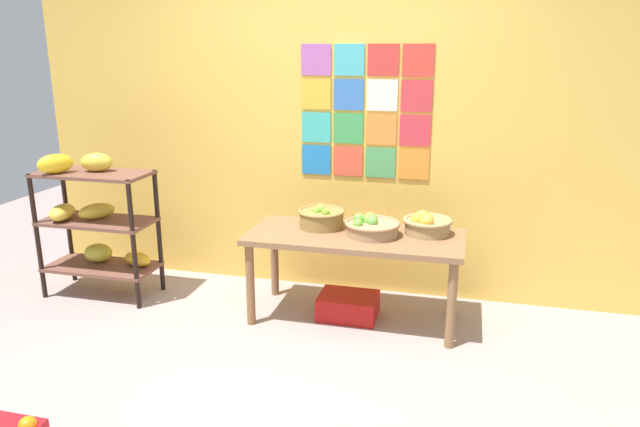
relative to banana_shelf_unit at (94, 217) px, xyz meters
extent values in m
plane|color=gray|center=(1.73, -0.96, -0.62)|extent=(9.11, 9.11, 0.00)
cube|color=#E7B74A|center=(1.73, 0.62, 0.78)|extent=(4.85, 0.06, 2.80)
cube|color=#AA5BAA|center=(1.61, 0.59, 1.16)|extent=(0.23, 0.01, 0.23)
cube|color=#42AEBB|center=(1.86, 0.59, 1.16)|extent=(0.23, 0.01, 0.23)
cube|color=red|center=(2.11, 0.59, 1.16)|extent=(0.23, 0.01, 0.23)
cube|color=red|center=(2.36, 0.59, 1.16)|extent=(0.23, 0.01, 0.23)
cube|color=gold|center=(1.61, 0.59, 0.91)|extent=(0.23, 0.01, 0.23)
cube|color=#346DBD|center=(1.86, 0.59, 0.91)|extent=(0.23, 0.01, 0.23)
cube|color=white|center=(2.11, 0.59, 0.91)|extent=(0.23, 0.01, 0.23)
cube|color=#CA353A|center=(2.36, 0.59, 0.91)|extent=(0.23, 0.01, 0.23)
cube|color=#3AB5A8|center=(1.61, 0.59, 0.66)|extent=(0.23, 0.01, 0.23)
cube|color=green|center=(1.86, 0.59, 0.66)|extent=(0.23, 0.01, 0.23)
cube|color=orange|center=(2.11, 0.59, 0.66)|extent=(0.23, 0.01, 0.23)
cube|color=#D33440|center=(2.36, 0.59, 0.66)|extent=(0.23, 0.01, 0.23)
cube|color=#207AC9|center=(1.61, 0.59, 0.41)|extent=(0.23, 0.01, 0.23)
cube|color=#E15038|center=(1.86, 0.59, 0.41)|extent=(0.23, 0.01, 0.23)
cube|color=#4C9E5D|center=(2.11, 0.59, 0.41)|extent=(0.23, 0.01, 0.23)
cube|color=orange|center=(2.36, 0.59, 0.41)|extent=(0.23, 0.01, 0.23)
cylinder|color=black|center=(-0.38, -0.18, -0.14)|extent=(0.04, 0.04, 0.98)
cylinder|color=black|center=(0.44, -0.18, -0.14)|extent=(0.04, 0.04, 0.98)
cylinder|color=black|center=(-0.38, 0.18, -0.14)|extent=(0.04, 0.04, 0.98)
cylinder|color=black|center=(0.44, 0.18, -0.14)|extent=(0.04, 0.04, 0.98)
cube|color=brown|center=(0.03, 0.00, -0.40)|extent=(0.85, 0.40, 0.03)
ellipsoid|color=yellow|center=(0.30, 0.07, -0.34)|extent=(0.28, 0.20, 0.11)
ellipsoid|color=#D5D93F|center=(-0.04, 0.06, -0.31)|extent=(0.25, 0.22, 0.15)
cube|color=brown|center=(0.03, 0.00, -0.03)|extent=(0.85, 0.40, 0.02)
ellipsoid|color=yellow|center=(0.01, 0.02, 0.04)|extent=(0.27, 0.30, 0.12)
ellipsoid|color=gold|center=(-0.22, -0.07, 0.04)|extent=(0.22, 0.31, 0.12)
cube|color=brown|center=(0.03, 0.00, 0.34)|extent=(0.85, 0.40, 0.02)
ellipsoid|color=gold|center=(0.05, 0.03, 0.42)|extent=(0.26, 0.19, 0.14)
ellipsoid|color=yellow|center=(-0.20, -0.11, 0.43)|extent=(0.25, 0.28, 0.15)
cube|color=brown|center=(2.02, 0.05, -0.01)|extent=(1.48, 0.65, 0.04)
cylinder|color=brown|center=(1.34, -0.21, -0.33)|extent=(0.06, 0.06, 0.59)
cylinder|color=olive|center=(2.70, -0.21, -0.33)|extent=(0.06, 0.06, 0.59)
cylinder|color=brown|center=(1.34, 0.32, -0.33)|extent=(0.06, 0.06, 0.59)
cylinder|color=olive|center=(2.70, 0.32, -0.33)|extent=(0.06, 0.06, 0.59)
cylinder|color=#A48059|center=(2.14, 0.06, 0.05)|extent=(0.36, 0.36, 0.09)
torus|color=#AB7952|center=(2.14, 0.06, 0.09)|extent=(0.38, 0.38, 0.03)
sphere|color=#73BF37|center=(2.11, 0.10, 0.10)|extent=(0.08, 0.08, 0.08)
sphere|color=#67B045|center=(2.14, 0.06, 0.11)|extent=(0.07, 0.07, 0.07)
sphere|color=#68B639|center=(2.05, 0.00, 0.10)|extent=(0.07, 0.07, 0.07)
sphere|color=#6AB93E|center=(2.04, 0.08, 0.11)|extent=(0.08, 0.08, 0.08)
sphere|color=#6BAE44|center=(2.13, 0.13, 0.11)|extent=(0.07, 0.07, 0.07)
sphere|color=#74AA3A|center=(2.11, 0.13, 0.10)|extent=(0.09, 0.09, 0.09)
cylinder|color=olive|center=(1.76, 0.16, 0.07)|extent=(0.31, 0.31, 0.12)
torus|color=olive|center=(1.76, 0.16, 0.12)|extent=(0.33, 0.33, 0.02)
sphere|color=#78D230|center=(1.72, 0.13, 0.13)|extent=(0.05, 0.05, 0.05)
sphere|color=#74BC2E|center=(1.80, 0.10, 0.13)|extent=(0.06, 0.06, 0.06)
sphere|color=#7DBA41|center=(1.73, 0.24, 0.13)|extent=(0.05, 0.05, 0.05)
sphere|color=#86C132|center=(1.75, 0.17, 0.13)|extent=(0.06, 0.06, 0.06)
sphere|color=#7CBE2D|center=(1.72, 0.14, 0.14)|extent=(0.04, 0.04, 0.04)
cylinder|color=#A48557|center=(2.50, 0.19, 0.05)|extent=(0.31, 0.31, 0.10)
torus|color=tan|center=(2.50, 0.19, 0.10)|extent=(0.34, 0.34, 0.03)
sphere|color=gold|center=(2.50, 0.11, 0.12)|extent=(0.09, 0.09, 0.09)
sphere|color=gold|center=(2.44, 0.15, 0.11)|extent=(0.09, 0.09, 0.09)
sphere|color=gold|center=(2.50, 0.19, 0.11)|extent=(0.08, 0.08, 0.08)
sphere|color=gold|center=(2.46, 0.20, 0.11)|extent=(0.11, 0.11, 0.11)
sphere|color=gold|center=(2.44, 0.16, 0.12)|extent=(0.09, 0.09, 0.09)
cube|color=#B41512|center=(1.98, 0.06, -0.54)|extent=(0.41, 0.32, 0.17)
sphere|color=orange|center=(0.85, -1.81, -0.44)|extent=(0.08, 0.08, 0.08)
camera|label=1|loc=(2.74, -3.74, 1.24)|focal=32.91mm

